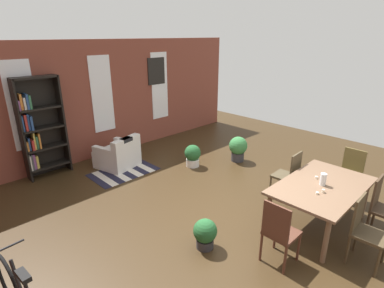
# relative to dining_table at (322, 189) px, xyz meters

# --- Properties ---
(ground_plane) EXTENTS (11.21, 11.21, 0.00)m
(ground_plane) POSITION_rel_dining_table_xyz_m (-0.85, 0.87, -0.66)
(ground_plane) COLOR #382815
(back_wall_brick) EXTENTS (8.65, 0.12, 2.83)m
(back_wall_brick) POSITION_rel_dining_table_xyz_m (-0.85, 5.24, 0.76)
(back_wall_brick) COLOR brown
(back_wall_brick) RESTS_ON ground
(window_pane_0) EXTENTS (0.55, 0.02, 1.84)m
(window_pane_0) POSITION_rel_dining_table_xyz_m (-2.64, 5.17, 0.90)
(window_pane_0) COLOR white
(window_pane_1) EXTENTS (0.55, 0.02, 1.84)m
(window_pane_1) POSITION_rel_dining_table_xyz_m (-0.85, 5.17, 0.90)
(window_pane_1) COLOR white
(window_pane_2) EXTENTS (0.55, 0.02, 1.84)m
(window_pane_2) POSITION_rel_dining_table_xyz_m (0.93, 5.17, 0.90)
(window_pane_2) COLOR white
(dining_table) EXTENTS (1.76, 1.08, 0.73)m
(dining_table) POSITION_rel_dining_table_xyz_m (0.00, 0.00, 0.00)
(dining_table) COLOR brown
(dining_table) RESTS_ON ground
(vase_on_table) EXTENTS (0.09, 0.09, 0.19)m
(vase_on_table) POSITION_rel_dining_table_xyz_m (-0.02, 0.00, 0.17)
(vase_on_table) COLOR silver
(vase_on_table) RESTS_ON dining_table
(tealight_candle_0) EXTENTS (0.04, 0.04, 0.05)m
(tealight_candle_0) POSITION_rel_dining_table_xyz_m (-0.24, -0.11, 0.10)
(tealight_candle_0) COLOR silver
(tealight_candle_0) RESTS_ON dining_table
(tealight_candle_1) EXTENTS (0.04, 0.04, 0.03)m
(tealight_candle_1) POSITION_rel_dining_table_xyz_m (-0.35, -0.07, 0.09)
(tealight_candle_1) COLOR silver
(tealight_candle_1) RESTS_ON dining_table
(tealight_candle_2) EXTENTS (0.04, 0.04, 0.04)m
(tealight_candle_2) POSITION_rel_dining_table_xyz_m (0.13, 0.16, 0.09)
(tealight_candle_2) COLOR silver
(tealight_candle_2) RESTS_ON dining_table
(dining_chair_head_right) EXTENTS (0.40, 0.40, 0.95)m
(dining_chair_head_right) POSITION_rel_dining_table_xyz_m (1.25, -0.00, -0.14)
(dining_chair_head_right) COLOR brown
(dining_chair_head_right) RESTS_ON ground
(dining_chair_near_right) EXTENTS (0.41, 0.41, 0.95)m
(dining_chair_near_right) POSITION_rel_dining_table_xyz_m (0.39, -0.77, -0.14)
(dining_chair_near_right) COLOR #433121
(dining_chair_near_right) RESTS_ON ground
(dining_chair_near_left) EXTENTS (0.41, 0.41, 0.95)m
(dining_chair_near_left) POSITION_rel_dining_table_xyz_m (-0.40, -0.77, -0.14)
(dining_chair_near_left) COLOR #483A25
(dining_chair_near_left) RESTS_ON ground
(dining_chair_head_left) EXTENTS (0.40, 0.40, 0.95)m
(dining_chair_head_left) POSITION_rel_dining_table_xyz_m (-1.25, 0.00, -0.14)
(dining_chair_head_left) COLOR #532E22
(dining_chair_head_left) RESTS_ON ground
(dining_chair_far_right) EXTENTS (0.41, 0.41, 0.95)m
(dining_chair_far_right) POSITION_rel_dining_table_xyz_m (0.40, 0.77, -0.14)
(dining_chair_far_right) COLOR #4A3F2B
(dining_chair_far_right) RESTS_ON ground
(bookshelf_tall) EXTENTS (0.88, 0.30, 2.15)m
(bookshelf_tall) POSITION_rel_dining_table_xyz_m (-2.46, 5.00, 0.42)
(bookshelf_tall) COLOR black
(bookshelf_tall) RESTS_ON ground
(armchair_white) EXTENTS (0.97, 0.97, 0.75)m
(armchair_white) POSITION_rel_dining_table_xyz_m (-1.06, 4.28, -0.38)
(armchair_white) COLOR silver
(armchair_white) RESTS_ON ground
(potted_plant_by_shelf) EXTENTS (0.38, 0.38, 0.52)m
(potted_plant_by_shelf) POSITION_rel_dining_table_xyz_m (0.19, 3.08, -0.38)
(potted_plant_by_shelf) COLOR silver
(potted_plant_by_shelf) RESTS_ON ground
(potted_plant_corner) EXTENTS (0.44, 0.44, 0.61)m
(potted_plant_corner) POSITION_rel_dining_table_xyz_m (1.20, 2.53, -0.32)
(potted_plant_corner) COLOR #333338
(potted_plant_corner) RESTS_ON ground
(potted_plant_window) EXTENTS (0.35, 0.35, 0.45)m
(potted_plant_window) POSITION_rel_dining_table_xyz_m (-1.71, 0.90, -0.41)
(potted_plant_window) COLOR #333338
(potted_plant_window) RESTS_ON ground
(striped_rug) EXTENTS (1.43, 0.91, 0.01)m
(striped_rug) POSITION_rel_dining_table_xyz_m (-1.16, 3.93, -0.65)
(striped_rug) COLOR #1E1E33
(striped_rug) RESTS_ON ground
(framed_picture) EXTENTS (0.56, 0.03, 0.72)m
(framed_picture) POSITION_rel_dining_table_xyz_m (0.83, 5.17, 1.32)
(framed_picture) COLOR black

